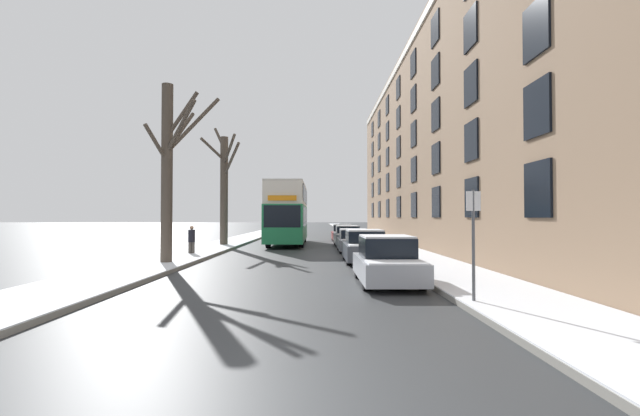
# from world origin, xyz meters

# --- Properties ---
(sidewalk_left) EXTENTS (2.89, 130.00, 0.16)m
(sidewalk_left) POSITION_xyz_m (-5.66, 53.00, 0.08)
(sidewalk_left) COLOR gray
(sidewalk_left) RESTS_ON ground
(sidewalk_right) EXTENTS (2.89, 130.00, 0.16)m
(sidewalk_right) POSITION_xyz_m (5.66, 53.00, 0.08)
(sidewalk_right) COLOR gray
(sidewalk_right) RESTS_ON ground
(terrace_facade_right) EXTENTS (9.10, 45.70, 13.91)m
(terrace_facade_right) POSITION_xyz_m (11.59, 24.90, 6.96)
(terrace_facade_right) COLOR #8C7056
(terrace_facade_right) RESTS_ON ground
(bare_tree_left_0) EXTENTS (2.65, 3.08, 7.59)m
(bare_tree_left_0) POSITION_xyz_m (-5.17, 13.46, 4.13)
(bare_tree_left_0) COLOR #4C4238
(bare_tree_left_0) RESTS_ON ground
(bare_tree_left_1) EXTENTS (2.78, 3.42, 8.30)m
(bare_tree_left_1) POSITION_xyz_m (-5.35, 24.75, 4.14)
(bare_tree_left_1) COLOR #4C4238
(bare_tree_left_1) RESTS_ON ground
(double_decker_bus) EXTENTS (2.55, 10.60, 4.39)m
(double_decker_bus) POSITION_xyz_m (-1.14, 27.04, 2.48)
(double_decker_bus) COLOR #1E7A47
(double_decker_bus) RESTS_ON ground
(parked_car_0) EXTENTS (1.76, 4.03, 1.45)m
(parked_car_0) POSITION_xyz_m (3.14, 8.66, 0.66)
(parked_car_0) COLOR #9EA3AD
(parked_car_0) RESTS_ON ground
(parked_car_1) EXTENTS (1.83, 4.04, 1.46)m
(parked_car_1) POSITION_xyz_m (3.14, 14.82, 0.67)
(parked_car_1) COLOR #474C56
(parked_car_1) RESTS_ON ground
(parked_car_2) EXTENTS (1.84, 4.08, 1.33)m
(parked_car_2) POSITION_xyz_m (3.14, 20.52, 0.62)
(parked_car_2) COLOR slate
(parked_car_2) RESTS_ON ground
(parked_car_3) EXTENTS (1.81, 4.48, 1.42)m
(parked_car_3) POSITION_xyz_m (3.14, 25.92, 0.66)
(parked_car_3) COLOR slate
(parked_car_3) RESTS_ON ground
(parked_car_4) EXTENTS (1.79, 3.99, 1.42)m
(parked_car_4) POSITION_xyz_m (3.14, 31.77, 0.65)
(parked_car_4) COLOR maroon
(parked_car_4) RESTS_ON ground
(oncoming_van) EXTENTS (1.90, 5.49, 2.13)m
(oncoming_van) POSITION_xyz_m (-2.62, 48.06, 1.16)
(oncoming_van) COLOR #9EA3AD
(oncoming_van) RESTS_ON ground
(pedestrian_left_sidewalk) EXTENTS (0.34, 0.34, 1.57)m
(pedestrian_left_sidewalk) POSITION_xyz_m (-5.47, 17.71, 0.86)
(pedestrian_left_sidewalk) COLOR #4C4742
(pedestrian_left_sidewalk) RESTS_ON ground
(street_sign_post) EXTENTS (0.32, 0.07, 2.63)m
(street_sign_post) POSITION_xyz_m (4.51, 5.17, 1.51)
(street_sign_post) COLOR #4C4F54
(street_sign_post) RESTS_ON ground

